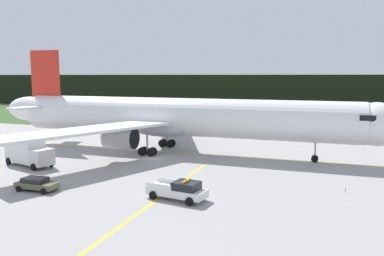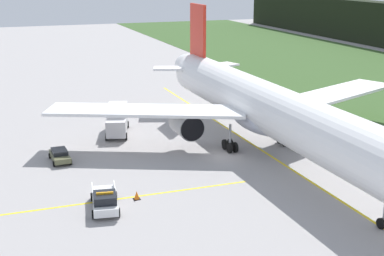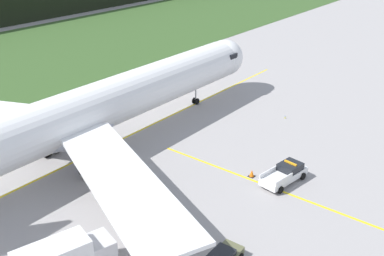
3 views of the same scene
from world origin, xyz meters
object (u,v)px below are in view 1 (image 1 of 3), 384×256
at_px(ops_pickup_truck, 179,190).
at_px(staff_car, 36,184).
at_px(airliner, 176,118).
at_px(catering_truck, 28,151).
at_px(apron_cone, 178,185).

distance_m(ops_pickup_truck, staff_car, 14.54).
height_order(airliner, catering_truck, airliner).
bearing_deg(apron_cone, ops_pickup_truck, -68.20).
bearing_deg(catering_truck, ops_pickup_truck, -15.52).
height_order(airliner, staff_car, airliner).
xyz_separation_m(airliner, apron_cone, (7.09, -17.27, -4.79)).
bearing_deg(ops_pickup_truck, airliner, 112.25).
height_order(staff_car, apron_cone, staff_car).
bearing_deg(ops_pickup_truck, staff_car, -172.13).
distance_m(catering_truck, staff_car, 11.93).
bearing_deg(catering_truck, staff_car, -44.60).
distance_m(airliner, ops_pickup_truck, 22.51).
bearing_deg(apron_cone, airliner, 112.33).
bearing_deg(airliner, staff_car, -105.05).
bearing_deg(catering_truck, airliner, 44.23).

